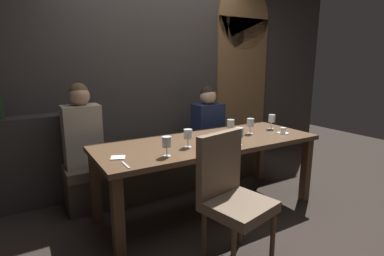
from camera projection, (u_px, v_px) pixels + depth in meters
The scene contains 18 objects.
ground at pixel (208, 210), 3.09m from camera, with size 9.00×9.00×0.00m, color black.
back_wall_tiled at pixel (156, 61), 3.79m from camera, with size 6.00×0.12×3.00m, color #383330.
arched_door at pixel (242, 70), 4.43m from camera, with size 0.90×0.05×2.55m.
back_counter at pixel (27, 162), 3.09m from camera, with size 1.10×0.28×0.95m, color #2F2B29.
dining_table at pixel (209, 149), 2.95m from camera, with size 2.20×0.84×0.74m.
banquette_bench at pixel (176, 168), 3.63m from camera, with size 2.50×0.44×0.45m.
chair_near_side at pixel (230, 190), 2.22m from camera, with size 0.53×0.53×0.98m.
diner_redhead at pixel (82, 127), 3.00m from camera, with size 0.36×0.24×0.84m.
diner_bearded at pixel (208, 118), 3.74m from camera, with size 0.36×0.24×0.75m.
wine_glass_center_front at pixel (239, 133), 2.73m from camera, with size 0.08×0.08×0.16m.
wine_glass_near_right at pixel (167, 143), 2.41m from camera, with size 0.08×0.08×0.16m.
wine_glass_end_left at pixel (231, 124), 3.11m from camera, with size 0.08×0.08×0.16m.
wine_glass_far_right at pixel (251, 123), 3.17m from camera, with size 0.08×0.08×0.16m.
wine_glass_center_back at pixel (188, 134), 2.67m from camera, with size 0.08×0.08×0.16m.
wine_glass_far_left at pixel (272, 119), 3.40m from camera, with size 0.08×0.08×0.16m.
espresso_cup at pixel (283, 131), 3.19m from camera, with size 0.12×0.12×0.06m.
fork_on_table at pixel (126, 165), 2.22m from camera, with size 0.02×0.17×0.01m, color silver.
folded_napkin at pixel (118, 158), 2.38m from camera, with size 0.11×0.10×0.01m, color silver.
Camera 1 is at (-1.59, -2.36, 1.49)m, focal length 28.11 mm.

